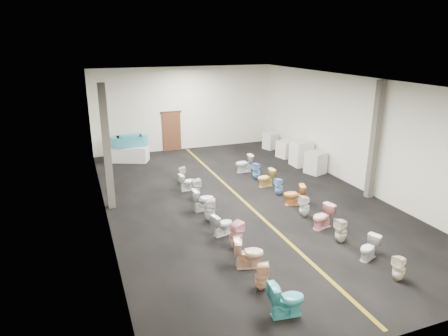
{
  "coord_description": "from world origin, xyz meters",
  "views": [
    {
      "loc": [
        -5.67,
        -13.1,
        5.9
      ],
      "look_at": [
        -0.35,
        1.0,
        1.0
      ],
      "focal_mm": 32.0,
      "sensor_mm": 36.0,
      "label": 1
    }
  ],
  "objects": [
    {
      "name": "toilet_left_5",
      "position": [
        -1.76,
        -1.39,
        0.4
      ],
      "size": [
        0.47,
        0.46,
        0.8
      ],
      "primitive_type": "imported",
      "rotation": [
        0.0,
        0.0,
        1.22
      ],
      "color": "silver",
      "rests_on": "floor"
    },
    {
      "name": "back_door",
      "position": [
        -0.8,
        7.94,
        1.05
      ],
      "size": [
        1.0,
        0.1,
        2.1
      ],
      "primitive_type": "cube",
      "color": "#562D19",
      "rests_on": "floor"
    },
    {
      "name": "toilet_left_9",
      "position": [
        -1.69,
        2.64,
        0.35
      ],
      "size": [
        0.34,
        0.34,
        0.71
      ],
      "primitive_type": "imported",
      "rotation": [
        0.0,
        0.0,
        1.52
      ],
      "color": "silver",
      "rests_on": "floor"
    },
    {
      "name": "toilet_left_8",
      "position": [
        -1.69,
        1.69,
        0.36
      ],
      "size": [
        0.71,
        0.42,
        0.71
      ],
      "primitive_type": "imported",
      "rotation": [
        0.0,
        0.0,
        1.61
      ],
      "color": "white",
      "rests_on": "floor"
    },
    {
      "name": "toilet_right_2",
      "position": [
        1.46,
        -4.21,
        0.39
      ],
      "size": [
        0.39,
        0.38,
        0.78
      ],
      "primitive_type": "imported",
      "rotation": [
        0.0,
        0.0,
        -1.48
      ],
      "color": "beige",
      "rests_on": "floor"
    },
    {
      "name": "toilet_right_3",
      "position": [
        1.5,
        -3.17,
        0.39
      ],
      "size": [
        0.86,
        0.62,
        0.79
      ],
      "primitive_type": "imported",
      "rotation": [
        0.0,
        0.0,
        -1.31
      ],
      "color": "#FCAAA7",
      "rests_on": "floor"
    },
    {
      "name": "column_right",
      "position": [
        4.75,
        -1.5,
        2.25
      ],
      "size": [
        0.25,
        0.25,
        4.5
      ],
      "primitive_type": "cube",
      "color": "#59544C",
      "rests_on": "floor"
    },
    {
      "name": "ceiling",
      "position": [
        0.0,
        0.0,
        4.5
      ],
      "size": [
        16.0,
        16.0,
        0.0
      ],
      "primitive_type": "plane",
      "rotation": [
        3.14,
        0.0,
        0.0
      ],
      "color": "black",
      "rests_on": "ground"
    },
    {
      "name": "toilet_right_4",
      "position": [
        1.41,
        -2.21,
        0.39
      ],
      "size": [
        0.38,
        0.38,
        0.78
      ],
      "primitive_type": "imported",
      "rotation": [
        0.0,
        0.0,
        -1.64
      ],
      "color": "silver",
      "rests_on": "floor"
    },
    {
      "name": "appliance_crate_b",
      "position": [
        4.4,
        2.99,
        0.6
      ],
      "size": [
        0.87,
        0.87,
        1.19
      ],
      "primitive_type": "cube",
      "rotation": [
        0.0,
        0.0,
        -0.0
      ],
      "color": "silver",
      "rests_on": "floor"
    },
    {
      "name": "toilet_right_6",
      "position": [
        1.55,
        -0.1,
        0.35
      ],
      "size": [
        0.36,
        0.35,
        0.7
      ],
      "primitive_type": "imported",
      "rotation": [
        0.0,
        0.0,
        -1.45
      ],
      "color": "#83B5EA",
      "rests_on": "floor"
    },
    {
      "name": "display_table",
      "position": [
        -3.27,
        6.62,
        0.39
      ],
      "size": [
        1.94,
        1.48,
        0.77
      ],
      "primitive_type": "cube",
      "rotation": [
        0.0,
        0.0,
        -0.4
      ],
      "color": "white",
      "rests_on": "floor"
    },
    {
      "name": "door_frame",
      "position": [
        -0.8,
        7.95,
        2.12
      ],
      "size": [
        1.15,
        0.08,
        0.1
      ],
      "primitive_type": "cube",
      "color": "#331C11",
      "rests_on": "back_door"
    },
    {
      "name": "toilet_left_3",
      "position": [
        -1.65,
        -3.43,
        0.43
      ],
      "size": [
        0.51,
        0.5,
        0.85
      ],
      "primitive_type": "imported",
      "rotation": [
        0.0,
        0.0,
        1.96
      ],
      "color": "pink",
      "rests_on": "floor"
    },
    {
      "name": "appliance_crate_c",
      "position": [
        4.4,
        4.5,
        0.43
      ],
      "size": [
        0.91,
        0.91,
        0.85
      ],
      "primitive_type": "cube",
      "rotation": [
        0.0,
        0.0,
        0.25
      ],
      "color": "white",
      "rests_on": "floor"
    },
    {
      "name": "floor",
      "position": [
        0.0,
        0.0,
        0.0
      ],
      "size": [
        16.0,
        16.0,
        0.0
      ],
      "primitive_type": "plane",
      "color": "black",
      "rests_on": "ground"
    },
    {
      "name": "toilet_right_7",
      "position": [
        1.5,
        0.96,
        0.37
      ],
      "size": [
        0.75,
        0.45,
        0.74
      ],
      "primitive_type": "imported",
      "rotation": [
        0.0,
        0.0,
        -1.52
      ],
      "color": "#E6C75A",
      "rests_on": "floor"
    },
    {
      "name": "toilet_left_4",
      "position": [
        -1.71,
        -2.46,
        0.35
      ],
      "size": [
        0.77,
        0.56,
        0.71
      ],
      "primitive_type": "imported",
      "rotation": [
        0.0,
        0.0,
        1.82
      ],
      "color": "silver",
      "rests_on": "floor"
    },
    {
      "name": "aisle_stripe",
      "position": [
        0.0,
        0.0,
        0.0
      ],
      "size": [
        0.12,
        15.6,
        0.01
      ],
      "primitive_type": "cube",
      "color": "olive",
      "rests_on": "floor"
    },
    {
      "name": "toilet_left_6",
      "position": [
        -1.7,
        -0.44,
        0.41
      ],
      "size": [
        0.83,
        0.52,
        0.82
      ],
      "primitive_type": "imported",
      "rotation": [
        0.0,
        0.0,
        1.65
      ],
      "color": "white",
      "rests_on": "floor"
    },
    {
      "name": "toilet_left_0",
      "position": [
        -1.73,
        -6.58,
        0.41
      ],
      "size": [
        0.86,
        0.55,
        0.83
      ],
      "primitive_type": "imported",
      "rotation": [
        0.0,
        0.0,
        1.46
      ],
      "color": "#41B1B5",
      "rests_on": "floor"
    },
    {
      "name": "toilet_right_5",
      "position": [
        1.61,
        -1.16,
        0.39
      ],
      "size": [
        0.87,
        0.66,
        0.79
      ],
      "primitive_type": "imported",
      "rotation": [
        0.0,
        0.0,
        -1.88
      ],
      "color": "#E98F44",
      "rests_on": "floor"
    },
    {
      "name": "toilet_right_9",
      "position": [
        1.4,
        3.02,
        0.41
      ],
      "size": [
        0.81,
        0.47,
        0.82
      ],
      "primitive_type": "imported",
      "rotation": [
        0.0,
        0.0,
        -1.59
      ],
      "color": "white",
      "rests_on": "floor"
    },
    {
      "name": "appliance_crate_d",
      "position": [
        4.4,
        6.28,
        0.45
      ],
      "size": [
        0.8,
        0.8,
        0.9
      ],
      "primitive_type": "cube",
      "rotation": [
        0.0,
        0.0,
        0.33
      ],
      "color": "silver",
      "rests_on": "floor"
    },
    {
      "name": "appliance_crate_a",
      "position": [
        4.4,
        1.72,
        0.49
      ],
      "size": [
        0.97,
        0.97,
        0.99
      ],
      "primitive_type": "cube",
      "rotation": [
        0.0,
        0.0,
        0.33
      ],
      "color": "beige",
      "rests_on": "floor"
    },
    {
      "name": "wall_left",
      "position": [
        -5.0,
        0.0,
        2.25
      ],
      "size": [
        0.0,
        16.0,
        16.0
      ],
      "primitive_type": "plane",
      "rotation": [
        1.57,
        0.0,
        1.57
      ],
      "color": "beige",
      "rests_on": "ground"
    },
    {
      "name": "toilet_right_8",
      "position": [
        1.5,
        1.88,
        0.39
      ],
      "size": [
        0.43,
        0.42,
        0.77
      ],
      "primitive_type": "imported",
      "rotation": [
        0.0,
        0.0,
        -1.33
      ],
      "color": "#6AA3E3",
      "rests_on": "floor"
    },
    {
      "name": "toilet_left_2",
      "position": [
        -1.7,
        -4.46,
        0.41
      ],
      "size": [
        0.9,
        0.65,
        0.83
      ],
      "primitive_type": "imported",
      "rotation": [
        0.0,
        0.0,
        1.32
      ],
      "color": "beige",
      "rests_on": "floor"
    },
    {
      "name": "wall_back",
      "position": [
        0.0,
        8.0,
        2.25
      ],
      "size": [
        10.0,
        0.0,
        10.0
      ],
      "primitive_type": "plane",
      "rotation": [
        1.57,
        0.0,
        0.0
      ],
      "color": "beige",
      "rests_on": "ground"
    },
    {
      "name": "toilet_left_7",
      "position": [
        -1.67,
        0.62,
        0.41
      ],
      "size": [
        0.38,
        0.38,
        0.82
      ],
      "primitive_type": "imported",
      "rotation": [
        0.0,
        0.0,
        1.58
      ],
      "color": "silver",
      "rests_on": "floor"
    },
    {
      "name": "toilet_right_1",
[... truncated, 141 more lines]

